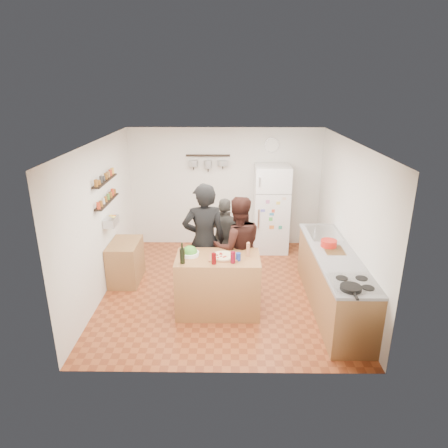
{
  "coord_description": "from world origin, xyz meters",
  "views": [
    {
      "loc": [
        0.08,
        -6.09,
        3.36
      ],
      "look_at": [
        0.0,
        0.1,
        1.15
      ],
      "focal_mm": 32.0,
      "sensor_mm": 36.0,
      "label": 1
    }
  ],
  "objects_px": {
    "person_center": "(238,248)",
    "wine_bottle": "(182,256)",
    "pepper_mill": "(248,250)",
    "fridge": "(271,209)",
    "person_back": "(225,240)",
    "red_bowl": "(329,243)",
    "counter_run": "(333,281)",
    "wall_clock": "(272,145)",
    "side_table": "(126,262)",
    "salad_bowl": "(190,254)",
    "salt_canister": "(238,257)",
    "prep_island": "(218,284)",
    "skillet": "(351,288)",
    "person_left": "(204,241)"
  },
  "relations": [
    {
      "from": "salad_bowl",
      "to": "side_table",
      "type": "distance_m",
      "value": 1.65
    },
    {
      "from": "salt_canister",
      "to": "side_table",
      "type": "xyz_separation_m",
      "value": [
        -1.96,
        1.1,
        -0.6
      ]
    },
    {
      "from": "wine_bottle",
      "to": "pepper_mill",
      "type": "bearing_deg",
      "value": 15.87
    },
    {
      "from": "prep_island",
      "to": "counter_run",
      "type": "bearing_deg",
      "value": 4.32
    },
    {
      "from": "wine_bottle",
      "to": "person_back",
      "type": "relative_size",
      "value": 0.15
    },
    {
      "from": "pepper_mill",
      "to": "fridge",
      "type": "bearing_deg",
      "value": 76.3
    },
    {
      "from": "salt_canister",
      "to": "skillet",
      "type": "xyz_separation_m",
      "value": [
        1.38,
        -0.87,
        -0.02
      ]
    },
    {
      "from": "prep_island",
      "to": "person_back",
      "type": "xyz_separation_m",
      "value": [
        0.1,
        1.04,
        0.3
      ]
    },
    {
      "from": "salt_canister",
      "to": "fridge",
      "type": "distance_m",
      "value": 2.66
    },
    {
      "from": "person_center",
      "to": "fridge",
      "type": "height_order",
      "value": "fridge"
    },
    {
      "from": "salt_canister",
      "to": "skillet",
      "type": "height_order",
      "value": "salt_canister"
    },
    {
      "from": "person_back",
      "to": "side_table",
      "type": "height_order",
      "value": "person_back"
    },
    {
      "from": "salad_bowl",
      "to": "wall_clock",
      "type": "relative_size",
      "value": 0.92
    },
    {
      "from": "wall_clock",
      "to": "counter_run",
      "type": "bearing_deg",
      "value": -74.08
    },
    {
      "from": "person_left",
      "to": "red_bowl",
      "type": "xyz_separation_m",
      "value": [
        1.96,
        -0.12,
        0.02
      ]
    },
    {
      "from": "fridge",
      "to": "wall_clock",
      "type": "height_order",
      "value": "wall_clock"
    },
    {
      "from": "prep_island",
      "to": "salad_bowl",
      "type": "height_order",
      "value": "salad_bowl"
    },
    {
      "from": "salt_canister",
      "to": "side_table",
      "type": "bearing_deg",
      "value": 150.69
    },
    {
      "from": "side_table",
      "to": "pepper_mill",
      "type": "bearing_deg",
      "value": -23.79
    },
    {
      "from": "wine_bottle",
      "to": "side_table",
      "type": "distance_m",
      "value": 1.79
    },
    {
      "from": "fridge",
      "to": "red_bowl",
      "type": "bearing_deg",
      "value": -70.98
    },
    {
      "from": "person_left",
      "to": "person_back",
      "type": "relative_size",
      "value": 1.26
    },
    {
      "from": "wine_bottle",
      "to": "fridge",
      "type": "xyz_separation_m",
      "value": [
        1.53,
        2.65,
        -0.12
      ]
    },
    {
      "from": "person_center",
      "to": "salad_bowl",
      "type": "bearing_deg",
      "value": 21.29
    },
    {
      "from": "salt_canister",
      "to": "side_table",
      "type": "relative_size",
      "value": 0.15
    },
    {
      "from": "red_bowl",
      "to": "side_table",
      "type": "xyz_separation_m",
      "value": [
        -3.39,
        0.58,
        -0.61
      ]
    },
    {
      "from": "person_back",
      "to": "counter_run",
      "type": "bearing_deg",
      "value": 158.95
    },
    {
      "from": "wine_bottle",
      "to": "wall_clock",
      "type": "height_order",
      "value": "wall_clock"
    },
    {
      "from": "person_back",
      "to": "red_bowl",
      "type": "relative_size",
      "value": 6.05
    },
    {
      "from": "salad_bowl",
      "to": "counter_run",
      "type": "height_order",
      "value": "salad_bowl"
    },
    {
      "from": "salad_bowl",
      "to": "wine_bottle",
      "type": "bearing_deg",
      "value": -106.5
    },
    {
      "from": "pepper_mill",
      "to": "skillet",
      "type": "bearing_deg",
      "value": -40.12
    },
    {
      "from": "person_left",
      "to": "fridge",
      "type": "xyz_separation_m",
      "value": [
        1.26,
        1.91,
        -0.05
      ]
    },
    {
      "from": "skillet",
      "to": "person_left",
      "type": "bearing_deg",
      "value": 141.7
    },
    {
      "from": "person_center",
      "to": "person_back",
      "type": "height_order",
      "value": "person_center"
    },
    {
      "from": "prep_island",
      "to": "person_back",
      "type": "bearing_deg",
      "value": 84.33
    },
    {
      "from": "prep_island",
      "to": "person_left",
      "type": "distance_m",
      "value": 0.76
    },
    {
      "from": "skillet",
      "to": "wall_clock",
      "type": "bearing_deg",
      "value": 99.83
    },
    {
      "from": "person_left",
      "to": "person_center",
      "type": "distance_m",
      "value": 0.55
    },
    {
      "from": "red_bowl",
      "to": "side_table",
      "type": "relative_size",
      "value": 0.31
    },
    {
      "from": "salt_canister",
      "to": "person_back",
      "type": "relative_size",
      "value": 0.08
    },
    {
      "from": "person_left",
      "to": "fridge",
      "type": "height_order",
      "value": "person_left"
    },
    {
      "from": "wine_bottle",
      "to": "pepper_mill",
      "type": "xyz_separation_m",
      "value": [
        0.95,
        0.27,
        -0.02
      ]
    },
    {
      "from": "person_center",
      "to": "wine_bottle",
      "type": "bearing_deg",
      "value": 31.25
    },
    {
      "from": "fridge",
      "to": "side_table",
      "type": "distance_m",
      "value": 3.1
    },
    {
      "from": "person_back",
      "to": "counter_run",
      "type": "relative_size",
      "value": 0.57
    },
    {
      "from": "prep_island",
      "to": "side_table",
      "type": "bearing_deg",
      "value": 149.44
    },
    {
      "from": "wall_clock",
      "to": "side_table",
      "type": "relative_size",
      "value": 0.37
    },
    {
      "from": "side_table",
      "to": "red_bowl",
      "type": "bearing_deg",
      "value": -9.63
    },
    {
      "from": "pepper_mill",
      "to": "fridge",
      "type": "distance_m",
      "value": 2.46
    }
  ]
}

